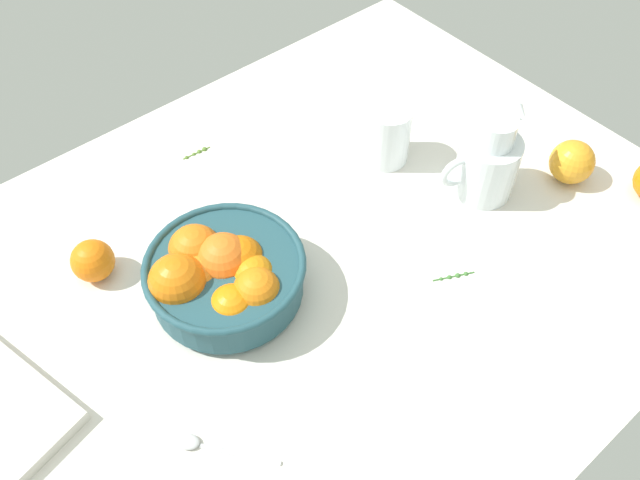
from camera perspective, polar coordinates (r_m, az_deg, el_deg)
ground_plane at (r=106.23cm, az=-1.71°, el=-2.94°), size 131.58×96.75×3.00cm
fruit_bowl at (r=99.02cm, az=-8.40°, el=-3.01°), size 24.10×24.10×11.14cm
juice_pitcher at (r=115.54cm, az=14.13°, el=6.27°), size 14.73×10.43×16.38cm
juice_glass at (r=119.31cm, az=5.76°, el=8.80°), size 8.27×8.27×11.02cm
loose_orange_1 at (r=123.47cm, az=20.87°, el=6.30°), size 7.70×7.70×7.70cm
loose_orange_2 at (r=107.53cm, az=-18.98°, el=-1.69°), size 6.68×6.68×6.68cm
spoon at (r=91.21cm, az=-9.45°, el=-17.15°), size 9.73×12.21×1.00cm
herb_sprig_0 at (r=124.67cm, az=-10.45°, el=7.51°), size 5.59×1.13×0.98cm
herb_sprig_1 at (r=105.97cm, az=11.55°, el=-3.00°), size 6.32×3.32×0.86cm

